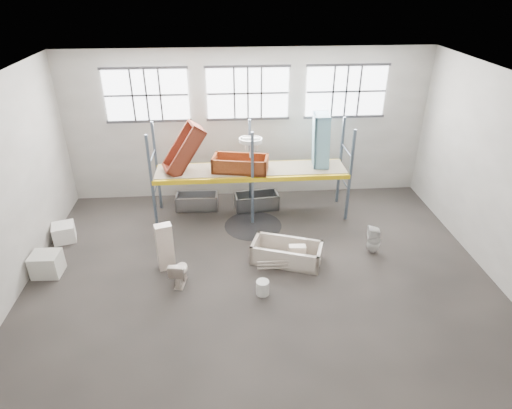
{
  "coord_description": "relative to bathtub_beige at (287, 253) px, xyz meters",
  "views": [
    {
      "loc": [
        -0.8,
        -8.97,
        7.09
      ],
      "look_at": [
        0.0,
        1.5,
        1.4
      ],
      "focal_mm": 30.54,
      "sensor_mm": 36.0,
      "label": 1
    }
  ],
  "objects": [
    {
      "name": "floor",
      "position": [
        -0.78,
        -0.76,
        -0.33
      ],
      "size": [
        12.0,
        10.0,
        0.1
      ],
      "primitive_type": "cube",
      "color": "#4B4440",
      "rests_on": "ground"
    },
    {
      "name": "ceiling",
      "position": [
        -0.78,
        -0.76,
        4.77
      ],
      "size": [
        12.0,
        10.0,
        0.1
      ],
      "primitive_type": "cube",
      "color": "silver",
      "rests_on": "ground"
    },
    {
      "name": "wall_back",
      "position": [
        -0.78,
        4.29,
        2.22
      ],
      "size": [
        12.0,
        0.1,
        5.0
      ],
      "primitive_type": "cube",
      "color": "#A19D95",
      "rests_on": "ground"
    },
    {
      "name": "wall_front",
      "position": [
        -0.78,
        -5.81,
        2.22
      ],
      "size": [
        12.0,
        0.1,
        5.0
      ],
      "primitive_type": "cube",
      "color": "#A29E96",
      "rests_on": "ground"
    },
    {
      "name": "wall_right",
      "position": [
        5.27,
        -0.76,
        2.22
      ],
      "size": [
        0.1,
        10.0,
        5.0
      ],
      "primitive_type": "cube",
      "color": "#9C9891",
      "rests_on": "ground"
    },
    {
      "name": "window_left",
      "position": [
        -3.98,
        4.18,
        3.32
      ],
      "size": [
        2.6,
        0.04,
        1.6
      ],
      "primitive_type": "cube",
      "color": "white",
      "rests_on": "wall_back"
    },
    {
      "name": "window_mid",
      "position": [
        -0.78,
        4.18,
        3.32
      ],
      "size": [
        2.6,
        0.04,
        1.6
      ],
      "primitive_type": "cube",
      "color": "white",
      "rests_on": "wall_back"
    },
    {
      "name": "window_right",
      "position": [
        2.42,
        4.18,
        3.32
      ],
      "size": [
        2.6,
        0.04,
        1.6
      ],
      "primitive_type": "cube",
      "color": "white",
      "rests_on": "wall_back"
    },
    {
      "name": "rack_upright_la",
      "position": [
        -3.78,
        2.14,
        1.22
      ],
      "size": [
        0.08,
        0.08,
        3.0
      ],
      "primitive_type": "cube",
      "color": "slate",
      "rests_on": "floor"
    },
    {
      "name": "rack_upright_lb",
      "position": [
        -3.78,
        3.34,
        1.22
      ],
      "size": [
        0.08,
        0.08,
        3.0
      ],
      "primitive_type": "cube",
      "color": "slate",
      "rests_on": "floor"
    },
    {
      "name": "rack_upright_ma",
      "position": [
        -0.78,
        2.14,
        1.22
      ],
      "size": [
        0.08,
        0.08,
        3.0
      ],
      "primitive_type": "cube",
      "color": "slate",
      "rests_on": "floor"
    },
    {
      "name": "rack_upright_mb",
      "position": [
        -0.78,
        3.34,
        1.22
      ],
      "size": [
        0.08,
        0.08,
        3.0
      ],
      "primitive_type": "cube",
      "color": "slate",
      "rests_on": "floor"
    },
    {
      "name": "rack_upright_ra",
      "position": [
        2.22,
        2.14,
        1.22
      ],
      "size": [
        0.08,
        0.08,
        3.0
      ],
      "primitive_type": "cube",
      "color": "slate",
      "rests_on": "floor"
    },
    {
      "name": "rack_upright_rb",
      "position": [
        2.22,
        3.34,
        1.22
      ],
      "size": [
        0.08,
        0.08,
        3.0
      ],
      "primitive_type": "cube",
      "color": "slate",
      "rests_on": "floor"
    },
    {
      "name": "rack_beam_front",
      "position": [
        -0.78,
        2.14,
        1.22
      ],
      "size": [
        6.0,
        0.1,
        0.14
      ],
      "primitive_type": "cube",
      "color": "yellow",
      "rests_on": "floor"
    },
    {
      "name": "rack_beam_back",
      "position": [
        -0.78,
        3.34,
        1.22
      ],
      "size": [
        6.0,
        0.1,
        0.14
      ],
      "primitive_type": "cube",
      "color": "yellow",
      "rests_on": "floor"
    },
    {
      "name": "shelf_deck",
      "position": [
        -0.78,
        2.74,
        1.3
      ],
      "size": [
        5.9,
        1.1,
        0.03
      ],
      "primitive_type": "cube",
      "color": "gray",
      "rests_on": "floor"
    },
    {
      "name": "wet_patch",
      "position": [
        -0.78,
        1.94,
        -0.27
      ],
      "size": [
        1.8,
        1.8,
        0.0
      ],
      "primitive_type": "cylinder",
      "color": "black",
      "rests_on": "floor"
    },
    {
      "name": "bathtub_beige",
      "position": [
        0.0,
        0.0,
        0.0
      ],
      "size": [
        2.06,
        1.45,
        0.55
      ],
      "primitive_type": null,
      "rotation": [
        0.0,
        0.0,
        -0.34
      ],
      "color": "beige",
      "rests_on": "floor"
    },
    {
      "name": "cistern_spare",
      "position": [
        0.28,
        -0.03,
        0.0
      ],
      "size": [
        0.47,
        0.25,
        0.43
      ],
      "primitive_type": "cube",
      "rotation": [
        0.0,
        0.0,
        -0.07
      ],
      "color": "beige",
      "rests_on": "bathtub_beige"
    },
    {
      "name": "sink_in_tub",
      "position": [
        -0.27,
        -0.22,
        -0.12
      ],
      "size": [
        0.52,
        0.52,
        0.15
      ],
      "primitive_type": "imported",
      "rotation": [
        0.0,
        0.0,
        0.26
      ],
      "color": "beige",
      "rests_on": "bathtub_beige"
    },
    {
      "name": "toilet_beige",
      "position": [
        -2.84,
        -0.76,
        0.09
      ],
      "size": [
        0.53,
        0.77,
        0.72
      ],
      "primitive_type": "imported",
      "rotation": [
        0.0,
        0.0,
        2.96
      ],
      "color": "beige",
      "rests_on": "floor"
    },
    {
      "name": "cistern_tall",
      "position": [
        -3.25,
        -0.04,
        0.39
      ],
      "size": [
        0.49,
        0.39,
        1.32
      ],
      "primitive_type": "cube",
      "rotation": [
        0.0,
        0.0,
        0.3
      ],
      "color": "beige",
      "rests_on": "floor"
    },
    {
      "name": "toilet_white",
      "position": [
        2.49,
        0.24,
        0.13
      ],
      "size": [
        0.43,
        0.42,
        0.82
      ],
      "primitive_type": "imported",
      "rotation": [
        0.0,
        0.0,
        -1.72
      ],
      "color": "silver",
      "rests_on": "floor"
    },
    {
      "name": "steel_tub_left",
      "position": [
        -2.58,
        3.24,
        -0.02
      ],
      "size": [
        1.39,
        0.68,
        0.5
      ],
      "primitive_type": null,
      "rotation": [
        0.0,
        0.0,
        -0.03
      ],
      "color": "#ACAFB4",
      "rests_on": "floor"
    },
    {
      "name": "steel_tub_right",
      "position": [
        -0.59,
        3.09,
        -0.01
      ],
      "size": [
        1.5,
        0.82,
        0.52
      ],
      "primitive_type": null,
      "rotation": [
        0.0,
        0.0,
        0.11
      ],
      "color": "#969A9D",
      "rests_on": "floor"
    },
    {
      "name": "rust_tub_flat",
      "position": [
        -1.12,
        2.63,
        1.54
      ],
      "size": [
        1.8,
        1.1,
        0.47
      ],
      "primitive_type": null,
      "rotation": [
        0.0,
        0.0,
        -0.19
      ],
      "color": "brown",
      "rests_on": "shelf_deck"
    },
    {
      "name": "rust_tub_tilted",
      "position": [
        -2.82,
        2.78,
        2.02
      ],
      "size": [
        1.5,
        1.13,
        1.63
      ],
      "primitive_type": null,
      "rotation": [
        0.0,
        -0.96,
        0.29
      ],
      "color": "maroon",
      "rests_on": "shelf_deck"
    },
    {
      "name": "sink_on_shelf",
      "position": [
        -0.81,
        2.53,
        1.82
      ],
      "size": [
        0.78,
        0.65,
        0.63
      ],
      "primitive_type": "imported",
      "rotation": [
        0.0,
        0.0,
        -0.15
      ],
      "color": "white",
      "rests_on": "rust_tub_flat"
    },
    {
      "name": "blue_tub_upright",
      "position": [
        1.41,
        2.91,
        2.12
      ],
      "size": [
        0.62,
        0.85,
        1.71
      ],
      "primitive_type": null,
      "rotation": [
        0.0,
        1.54,
        -0.1
      ],
      "color": "#7BB8D0",
      "rests_on": "shelf_deck"
    },
    {
      "name": "bucket",
      "position": [
        -0.78,
        -1.33,
        -0.09
      ],
      "size": [
        0.37,
        0.37,
        0.38
      ],
      "primitive_type": "cylinder",
      "rotation": [
        0.0,
        0.0,
        -0.14
      ],
      "color": "silver",
      "rests_on": "floor"
    },
    {
      "name": "carton_near",
      "position": [
        -6.34,
        -0.09,
        0.03
      ],
      "size": [
        0.74,
        0.64,
        0.62
      ],
      "primitive_type": "cube",
      "rotation": [
        0.0,
        0.0,
        -0.04
      ],
      "color": "beige",
      "rests_on": "floor"
    },
    {
      "name": "carton_far",
      "position": [
        -6.41,
        1.56,
        -0.02
      ],
      "size": [
        0.76,
        0.76,
        0.51
      ],
      "primitive_type": "cube",
      "rotation": [
        0.0,
        0.0,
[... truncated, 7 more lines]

